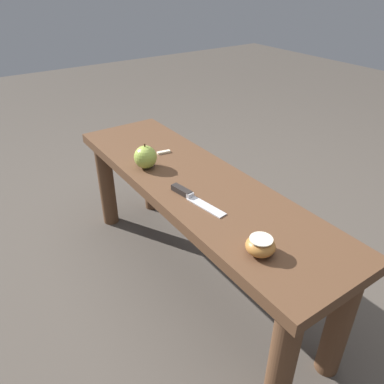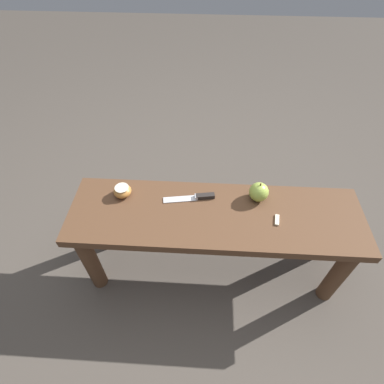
# 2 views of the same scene
# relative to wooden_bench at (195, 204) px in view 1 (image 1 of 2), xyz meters

# --- Properties ---
(ground_plane) EXTENTS (8.00, 8.00, 0.00)m
(ground_plane) POSITION_rel_wooden_bench_xyz_m (0.00, 0.00, -0.37)
(ground_plane) COLOR #4C443D
(wooden_bench) EXTENTS (1.27, 0.36, 0.47)m
(wooden_bench) POSITION_rel_wooden_bench_xyz_m (0.00, 0.00, 0.00)
(wooden_bench) COLOR brown
(wooden_bench) RESTS_ON ground_plane
(knife) EXTENTS (0.23, 0.06, 0.02)m
(knife) POSITION_rel_wooden_bench_xyz_m (0.08, -0.08, 0.11)
(knife) COLOR silver
(knife) RESTS_ON wooden_bench
(apple_whole) EXTENTS (0.09, 0.09, 0.10)m
(apple_whole) POSITION_rel_wooden_bench_xyz_m (-0.19, -0.10, 0.14)
(apple_whole) COLOR #9EB747
(apple_whole) RESTS_ON wooden_bench
(apple_cut) EXTENTS (0.08, 0.08, 0.05)m
(apple_cut) POSITION_rel_wooden_bench_xyz_m (0.42, -0.08, 0.12)
(apple_cut) COLOR #B27233
(apple_cut) RESTS_ON wooden_bench
(apple_slice_near_knife) EXTENTS (0.03, 0.06, 0.01)m
(apple_slice_near_knife) POSITION_rel_wooden_bench_xyz_m (-0.26, 0.02, 0.10)
(apple_slice_near_knife) COLOR beige
(apple_slice_near_knife) RESTS_ON wooden_bench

